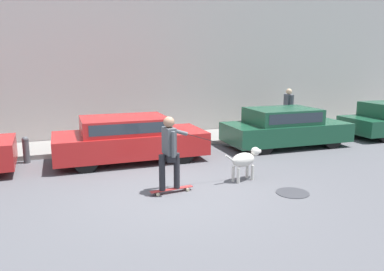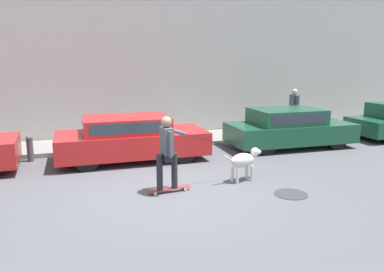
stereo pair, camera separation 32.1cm
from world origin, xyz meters
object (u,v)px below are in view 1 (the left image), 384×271
(dog, at_px, (245,160))
(parked_car_1, at_px, (129,139))
(parked_car_2, at_px, (285,128))
(fire_hydrant, at_px, (26,149))
(skateboarder, at_px, (170,150))
(pedestrian_with_bag, at_px, (288,108))

(dog, bearing_deg, parked_car_1, 115.07)
(parked_car_1, relative_size, parked_car_2, 1.02)
(dog, bearing_deg, fire_hydrant, 130.77)
(parked_car_2, height_order, skateboarder, skateboarder)
(dog, xyz_separation_m, skateboarder, (-1.87, -0.21, 0.45))
(pedestrian_with_bag, distance_m, fire_hydrant, 8.95)
(parked_car_1, distance_m, parked_car_2, 5.07)
(dog, distance_m, pedestrian_with_bag, 5.87)
(parked_car_1, height_order, skateboarder, skateboarder)
(dog, xyz_separation_m, pedestrian_with_bag, (4.09, 4.18, 0.53))
(skateboarder, relative_size, pedestrian_with_bag, 1.64)
(parked_car_2, bearing_deg, pedestrian_with_bag, 54.23)
(fire_hydrant, bearing_deg, pedestrian_with_bag, 4.78)
(parked_car_1, xyz_separation_m, fire_hydrant, (-2.66, 0.76, -0.23))
(pedestrian_with_bag, relative_size, fire_hydrant, 2.19)
(skateboarder, xyz_separation_m, fire_hydrant, (-2.94, 3.65, -0.55))
(pedestrian_with_bag, bearing_deg, skateboarder, 48.01)
(parked_car_2, relative_size, dog, 3.84)
(parked_car_1, distance_m, dog, 3.43)
(skateboarder, bearing_deg, parked_car_2, 25.94)
(parked_car_1, bearing_deg, skateboarder, -83.46)
(parked_car_1, height_order, pedestrian_with_bag, pedestrian_with_bag)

